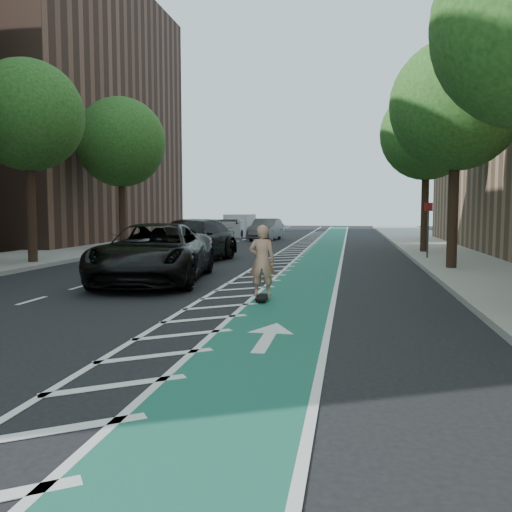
% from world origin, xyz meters
% --- Properties ---
extents(ground, '(120.00, 120.00, 0.00)m').
position_xyz_m(ground, '(0.00, 0.00, 0.00)').
color(ground, black).
rests_on(ground, ground).
extents(bike_lane, '(2.00, 90.00, 0.01)m').
position_xyz_m(bike_lane, '(3.00, 10.00, 0.01)').
color(bike_lane, '#19594D').
rests_on(bike_lane, ground).
extents(buffer_strip, '(1.40, 90.00, 0.01)m').
position_xyz_m(buffer_strip, '(1.50, 10.00, 0.01)').
color(buffer_strip, silver).
rests_on(buffer_strip, ground).
extents(sidewalk_right, '(5.00, 90.00, 0.15)m').
position_xyz_m(sidewalk_right, '(9.50, 10.00, 0.07)').
color(sidewalk_right, gray).
rests_on(sidewalk_right, ground).
extents(sidewalk_left, '(5.00, 90.00, 0.15)m').
position_xyz_m(sidewalk_left, '(-9.50, 10.00, 0.07)').
color(sidewalk_left, gray).
rests_on(sidewalk_left, ground).
extents(curb_right, '(0.12, 90.00, 0.16)m').
position_xyz_m(curb_right, '(7.05, 10.00, 0.08)').
color(curb_right, gray).
rests_on(curb_right, ground).
extents(curb_left, '(0.12, 90.00, 0.16)m').
position_xyz_m(curb_left, '(-7.05, 10.00, 0.08)').
color(curb_left, gray).
rests_on(curb_left, ground).
extents(building_left_far, '(14.00, 22.00, 18.00)m').
position_xyz_m(building_left_far, '(-17.50, 24.00, 9.00)').
color(building_left_far, brown).
rests_on(building_left_far, ground).
extents(tree_r_c, '(4.20, 4.20, 7.90)m').
position_xyz_m(tree_r_c, '(7.90, 8.00, 5.77)').
color(tree_r_c, '#382619').
rests_on(tree_r_c, ground).
extents(tree_l_c, '(4.20, 4.20, 7.90)m').
position_xyz_m(tree_l_c, '(-7.90, 8.00, 5.77)').
color(tree_l_c, '#382619').
rests_on(tree_l_c, ground).
extents(tree_r_d, '(4.20, 4.20, 7.90)m').
position_xyz_m(tree_r_d, '(7.90, 16.00, 5.77)').
color(tree_r_d, '#382619').
rests_on(tree_r_d, ground).
extents(tree_l_d, '(4.20, 4.20, 7.90)m').
position_xyz_m(tree_l_d, '(-7.90, 16.00, 5.77)').
color(tree_l_d, '#382619').
rests_on(tree_l_d, ground).
extents(sign_post, '(0.35, 0.08, 2.47)m').
position_xyz_m(sign_post, '(7.60, 12.00, 1.35)').
color(sign_post, '#4C4C4C').
rests_on(sign_post, ground).
extents(skateboard, '(0.30, 0.90, 0.12)m').
position_xyz_m(skateboard, '(2.30, 0.91, 0.10)').
color(skateboard, black).
rests_on(skateboard, ground).
extents(skateboarder, '(0.65, 0.44, 1.72)m').
position_xyz_m(skateboarder, '(2.30, 0.91, 0.98)').
color(skateboarder, tan).
rests_on(skateboarder, skateboard).
extents(suv_near, '(3.76, 6.73, 1.78)m').
position_xyz_m(suv_near, '(-1.48, 3.80, 0.89)').
color(suv_near, black).
rests_on(suv_near, ground).
extents(suv_far, '(3.30, 6.46, 1.80)m').
position_xyz_m(suv_far, '(-2.18, 9.85, 0.90)').
color(suv_far, black).
rests_on(suv_far, ground).
extents(car_silver, '(2.05, 4.67, 1.56)m').
position_xyz_m(car_silver, '(-6.00, 25.39, 0.78)').
color(car_silver, gray).
rests_on(car_silver, ground).
extents(car_grey, '(2.06, 4.77, 1.53)m').
position_xyz_m(car_grey, '(-1.56, 26.18, 0.76)').
color(car_grey, '#57565A').
rests_on(car_grey, ground).
extents(box_truck, '(2.22, 4.37, 1.76)m').
position_xyz_m(box_truck, '(-4.58, 30.87, 0.81)').
color(box_truck, silver).
rests_on(box_truck, ground).
extents(barrel_a, '(0.64, 0.64, 0.87)m').
position_xyz_m(barrel_a, '(-2.20, 8.17, 0.41)').
color(barrel_a, orange).
rests_on(barrel_a, ground).
extents(barrel_b, '(0.63, 0.63, 0.86)m').
position_xyz_m(barrel_b, '(-2.81, 9.50, 0.41)').
color(barrel_b, '#EF5B0C').
rests_on(barrel_b, ground).
extents(barrel_c, '(0.70, 0.70, 0.95)m').
position_xyz_m(barrel_c, '(-4.00, 17.53, 0.45)').
color(barrel_c, '#F45E0C').
rests_on(barrel_c, ground).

